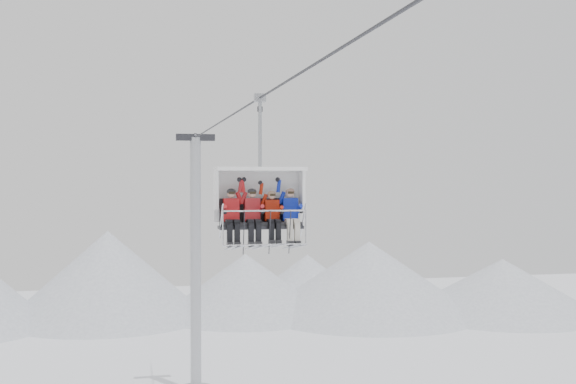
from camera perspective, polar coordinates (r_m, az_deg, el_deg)
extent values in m
cone|color=silver|center=(59.98, -14.04, -6.33)|extent=(16.00, 16.00, 7.00)
cone|color=silver|center=(59.86, -3.39, -7.28)|extent=(14.00, 14.00, 5.00)
cone|color=silver|center=(60.28, 6.41, -6.75)|extent=(18.00, 18.00, 6.00)
cone|color=silver|center=(63.04, 16.59, -7.13)|extent=(16.00, 16.00, 4.50)
cone|color=silver|center=(64.00, 1.52, -6.96)|extent=(12.00, 12.00, 4.50)
cylinder|color=#A3A6AA|center=(37.90, -7.30, -5.79)|extent=(0.56, 0.56, 13.30)
cube|color=#2D2D32|center=(37.69, -7.33, 4.30)|extent=(2.00, 0.35, 0.35)
cylinder|color=#2D2D32|center=(16.00, 0.00, 8.80)|extent=(0.06, 50.00, 0.06)
cube|color=black|center=(19.15, -2.17, -2.53)|extent=(2.14, 0.55, 0.10)
cube|color=black|center=(19.38, -2.31, -1.42)|extent=(2.14, 0.10, 0.62)
cube|color=#2D2D32|center=(19.15, -2.17, -2.80)|extent=(2.23, 0.60, 0.08)
cube|color=white|center=(19.59, -2.42, -0.26)|extent=(2.38, 0.10, 1.42)
cube|color=white|center=(19.19, -2.22, 1.83)|extent=(2.38, 0.90, 0.10)
cylinder|color=silver|center=(18.59, -1.86, -1.50)|extent=(2.17, 0.04, 0.04)
cylinder|color=silver|center=(18.58, -1.82, -4.19)|extent=(2.17, 0.04, 0.04)
cylinder|color=#989CA1|center=(19.25, -2.23, 4.65)|extent=(0.10, 0.10, 1.89)
cube|color=#989CA1|center=(19.33, -2.23, 7.45)|extent=(0.30, 0.18, 0.22)
cube|color=red|center=(19.04, -4.53, -1.41)|extent=(0.41, 0.27, 0.60)
sphere|color=tan|center=(18.99, -4.51, -0.12)|extent=(0.22, 0.22, 0.22)
cube|color=black|center=(18.62, -4.63, -3.23)|extent=(0.14, 0.15, 0.49)
cube|color=black|center=(18.65, -4.04, -3.22)|extent=(0.14, 0.15, 0.49)
cube|color=#AEB1B8|center=(18.56, -4.58, -4.43)|extent=(0.09, 1.69, 0.26)
cube|color=#AEB1B8|center=(18.59, -3.99, -4.42)|extent=(0.09, 1.69, 0.26)
cube|color=#AA1E22|center=(19.13, -2.87, -1.39)|extent=(0.41, 0.27, 0.60)
sphere|color=tan|center=(19.07, -2.86, -0.12)|extent=(0.22, 0.22, 0.22)
cube|color=black|center=(18.71, -2.94, -3.21)|extent=(0.14, 0.15, 0.49)
cube|color=black|center=(18.74, -2.35, -3.20)|extent=(0.14, 0.15, 0.49)
cube|color=#AEB1B8|center=(18.64, -2.89, -4.40)|extent=(0.09, 1.69, 0.26)
cube|color=#AEB1B8|center=(18.68, -2.30, -4.39)|extent=(0.09, 1.69, 0.26)
cube|color=#A21E0B|center=(19.22, -1.31, -1.45)|extent=(0.38, 0.25, 0.56)
sphere|color=tan|center=(19.17, -1.28, -0.28)|extent=(0.21, 0.21, 0.21)
cube|color=black|center=(18.81, -1.31, -3.13)|extent=(0.13, 0.15, 0.45)
cube|color=black|center=(18.84, -0.78, -3.12)|extent=(0.13, 0.15, 0.45)
cube|color=#AEB1B8|center=(18.74, -1.25, -4.26)|extent=(0.09, 1.69, 0.26)
cube|color=#AEB1B8|center=(18.77, -0.71, -4.25)|extent=(0.09, 1.69, 0.26)
cube|color=#1023A6|center=(19.33, 0.14, -1.37)|extent=(0.41, 0.27, 0.60)
sphere|color=tan|center=(19.27, 0.17, -0.10)|extent=(0.22, 0.22, 0.22)
cube|color=beige|center=(18.91, 0.15, -3.16)|extent=(0.14, 0.15, 0.49)
cube|color=beige|center=(18.95, 0.72, -3.15)|extent=(0.14, 0.15, 0.49)
cube|color=#AEB1B8|center=(18.84, 0.21, -4.34)|extent=(0.09, 1.69, 0.26)
cube|color=#AEB1B8|center=(18.89, 0.79, -4.33)|extent=(0.09, 1.69, 0.26)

